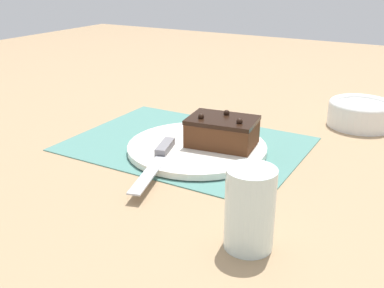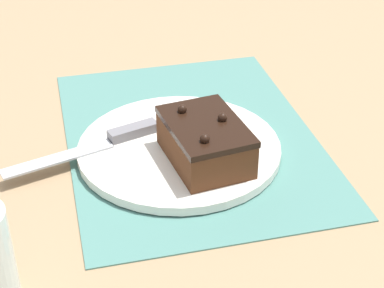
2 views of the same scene
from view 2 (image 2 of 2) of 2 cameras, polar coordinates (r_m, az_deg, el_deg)
name	(u,v)px [view 2 (image 2 of 2)]	position (r m, az deg, el deg)	size (l,w,h in m)	color
ground_plane	(190,138)	(0.90, -0.14, 0.55)	(3.00, 3.00, 0.00)	#9E7F5B
placemat_woven	(190,137)	(0.90, -0.14, 0.66)	(0.46, 0.34, 0.00)	slate
cake_plate	(179,149)	(0.86, -1.15, -0.41)	(0.27, 0.27, 0.01)	white
chocolate_cake	(208,141)	(0.81, 1.39, 0.26)	(0.14, 0.11, 0.06)	#512D19
serving_knife	(109,141)	(0.86, -7.39, 0.26)	(0.08, 0.21, 0.01)	slate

